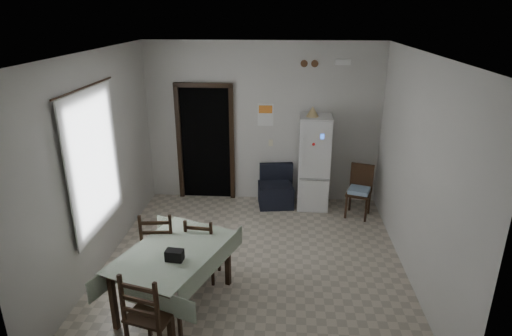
{
  "coord_description": "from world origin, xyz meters",
  "views": [
    {
      "loc": [
        0.4,
        -5.23,
        3.39
      ],
      "look_at": [
        0.0,
        0.5,
        1.25
      ],
      "focal_mm": 30.0,
      "sensor_mm": 36.0,
      "label": 1
    }
  ],
  "objects_px": {
    "navy_seat": "(276,186)",
    "dining_chair_far_right": "(203,247)",
    "dining_chair_near_head": "(152,312)",
    "dining_chair_far_left": "(160,244)",
    "corner_chair": "(359,192)",
    "fridge": "(314,163)",
    "dining_table": "(175,278)"
  },
  "relations": [
    {
      "from": "navy_seat",
      "to": "corner_chair",
      "type": "relative_size",
      "value": 0.81
    },
    {
      "from": "corner_chair",
      "to": "dining_chair_near_head",
      "type": "height_order",
      "value": "dining_chair_near_head"
    },
    {
      "from": "navy_seat",
      "to": "dining_chair_far_right",
      "type": "xyz_separation_m",
      "value": [
        -0.9,
        -2.31,
        0.09
      ]
    },
    {
      "from": "fridge",
      "to": "navy_seat",
      "type": "bearing_deg",
      "value": -178.52
    },
    {
      "from": "corner_chair",
      "to": "dining_table",
      "type": "relative_size",
      "value": 0.62
    },
    {
      "from": "corner_chair",
      "to": "dining_chair_far_left",
      "type": "distance_m",
      "value": 3.52
    },
    {
      "from": "fridge",
      "to": "navy_seat",
      "type": "height_order",
      "value": "fridge"
    },
    {
      "from": "corner_chair",
      "to": "dining_chair_near_head",
      "type": "bearing_deg",
      "value": -108.4
    },
    {
      "from": "dining_table",
      "to": "fridge",
      "type": "bearing_deg",
      "value": 78.97
    },
    {
      "from": "navy_seat",
      "to": "fridge",
      "type": "bearing_deg",
      "value": -7.98
    },
    {
      "from": "corner_chair",
      "to": "fridge",
      "type": "bearing_deg",
      "value": 174.94
    },
    {
      "from": "dining_table",
      "to": "dining_chair_far_right",
      "type": "bearing_deg",
      "value": 89.62
    },
    {
      "from": "navy_seat",
      "to": "dining_chair_near_head",
      "type": "height_order",
      "value": "dining_chair_near_head"
    },
    {
      "from": "corner_chair",
      "to": "dining_chair_far_right",
      "type": "relative_size",
      "value": 0.99
    },
    {
      "from": "fridge",
      "to": "dining_chair_near_head",
      "type": "bearing_deg",
      "value": -114.75
    },
    {
      "from": "fridge",
      "to": "dining_chair_near_head",
      "type": "xyz_separation_m",
      "value": [
        -1.82,
        -3.7,
        -0.32
      ]
    },
    {
      "from": "dining_chair_far_right",
      "to": "dining_chair_near_head",
      "type": "relative_size",
      "value": 0.87
    },
    {
      "from": "corner_chair",
      "to": "dining_chair_far_right",
      "type": "height_order",
      "value": "dining_chair_far_right"
    },
    {
      "from": "dining_chair_far_left",
      "to": "dining_chair_far_right",
      "type": "xyz_separation_m",
      "value": [
        0.56,
        0.04,
        -0.05
      ]
    },
    {
      "from": "dining_chair_far_left",
      "to": "dining_chair_near_head",
      "type": "xyz_separation_m",
      "value": [
        0.3,
        -1.34,
        0.02
      ]
    },
    {
      "from": "fridge",
      "to": "corner_chair",
      "type": "xyz_separation_m",
      "value": [
        0.76,
        -0.34,
        -0.39
      ]
    },
    {
      "from": "dining_table",
      "to": "dining_chair_far_left",
      "type": "relative_size",
      "value": 1.44
    },
    {
      "from": "navy_seat",
      "to": "dining_table",
      "type": "xyz_separation_m",
      "value": [
        -1.13,
        -2.92,
        0.01
      ]
    },
    {
      "from": "corner_chair",
      "to": "dining_chair_near_head",
      "type": "relative_size",
      "value": 0.87
    },
    {
      "from": "fridge",
      "to": "dining_chair_far_right",
      "type": "height_order",
      "value": "fridge"
    },
    {
      "from": "dining_table",
      "to": "dining_chair_far_right",
      "type": "distance_m",
      "value": 0.65
    },
    {
      "from": "dining_chair_near_head",
      "to": "dining_table",
      "type": "bearing_deg",
      "value": -76.79
    },
    {
      "from": "dining_chair_far_left",
      "to": "dining_chair_near_head",
      "type": "relative_size",
      "value": 0.97
    },
    {
      "from": "fridge",
      "to": "corner_chair",
      "type": "relative_size",
      "value": 1.86
    },
    {
      "from": "corner_chair",
      "to": "dining_chair_near_head",
      "type": "xyz_separation_m",
      "value": [
        -2.59,
        -3.36,
        0.07
      ]
    },
    {
      "from": "dining_chair_near_head",
      "to": "dining_chair_far_left",
      "type": "bearing_deg",
      "value": -62.19
    },
    {
      "from": "corner_chair",
      "to": "dining_chair_far_right",
      "type": "distance_m",
      "value": 3.05
    }
  ]
}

